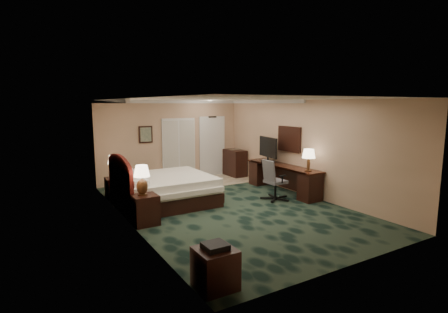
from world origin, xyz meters
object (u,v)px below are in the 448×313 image
minibar (235,163)px  nightstand_near (144,209)px  desk_chair (276,180)px  bed_bench (209,192)px  lamp_far (114,166)px  side_table (215,268)px  lamp_near (142,180)px  tv (268,150)px  desk (283,178)px  nightstand_far (114,188)px  bed (165,190)px

minibar → nightstand_near: bearing=-143.1°
desk_chair → bed_bench: bearing=145.0°
lamp_far → minibar: lamp_far is taller
nightstand_near → side_table: nightstand_near is taller
lamp_near → desk_chair: 3.72m
bed_bench → side_table: size_ratio=2.07×
bed_bench → tv: (2.21, 0.27, 0.99)m
bed_bench → minibar: 3.24m
lamp_near → tv: tv is taller
desk → bed_bench: bearing=170.4°
nightstand_near → minibar: bearing=36.9°
nightstand_near → side_table: bearing=-89.7°
desk → minibar: size_ratio=2.92×
nightstand_near → tv: bearing=16.7°
nightstand_far → minibar: minibar is taller
bed → nightstand_far: (-1.00, 1.29, -0.09)m
desk → tv: tv is taller
lamp_far → side_table: lamp_far is taller
bed_bench → nightstand_far: bearing=165.8°
nightstand_near → tv: tv is taller
lamp_far → tv: (4.36, -1.28, 0.32)m
bed → desk_chair: 2.95m
lamp_far → minibar: (4.43, 0.74, -0.39)m
minibar → side_table: bearing=-124.4°
side_table → minibar: bearing=55.6°
nightstand_near → lamp_far: (-0.01, 2.58, 0.54)m
lamp_near → nightstand_near: bearing=24.8°
lamp_near → desk: 4.53m
nightstand_near → minibar: size_ratio=0.69×
bed → bed_bench: bearing=-10.8°
bed → lamp_far: size_ratio=3.62×
nightstand_far → lamp_near: size_ratio=0.85×
bed → lamp_far: bearing=126.4°
nightstand_near → bed_bench: size_ratio=0.54×
side_table → minibar: minibar is taller
tv → desk_chair: size_ratio=0.90×
nightstand_near → nightstand_far: bearing=90.9°
bed → minibar: minibar is taller
lamp_far → side_table: size_ratio=1.09×
tv → minibar: tv is taller
side_table → desk_chair: bearing=41.1°
nightstand_far → tv: bearing=-15.8°
lamp_near → desk: (4.44, 0.66, -0.58)m
desk_chair → side_table: bearing=-141.4°
lamp_near → nightstand_far: bearing=90.0°
nightstand_far → lamp_far: size_ratio=0.87×
side_table → bed: bearing=77.8°
bed_bench → desk_chair: desk_chair is taller
nightstand_far → lamp_far: (0.03, 0.03, 0.59)m
nightstand_far → bed_bench: nightstand_far is taller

